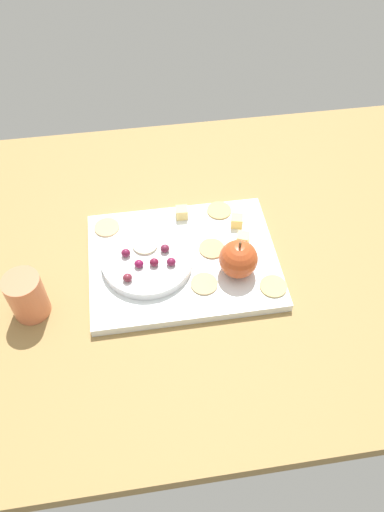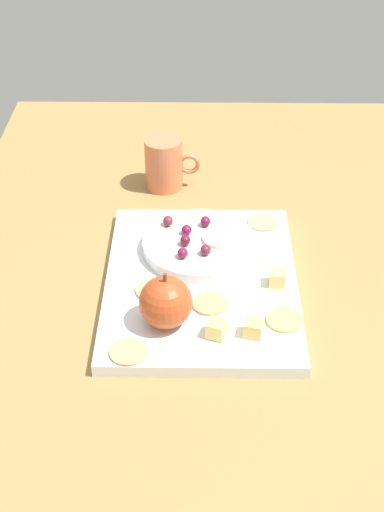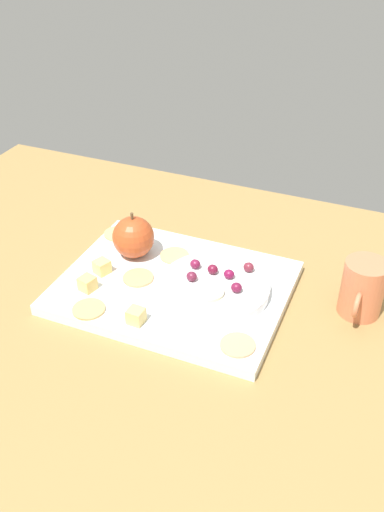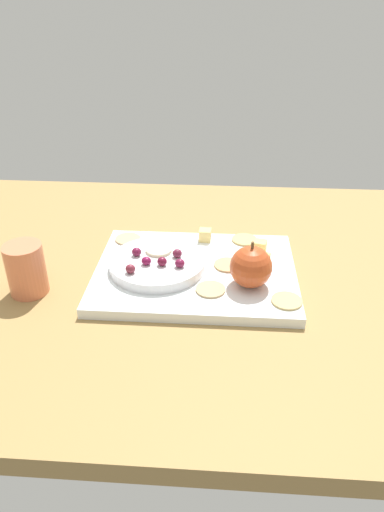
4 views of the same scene
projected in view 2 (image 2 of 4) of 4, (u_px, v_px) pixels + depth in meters
table at (218, 293)px, 114.02cm from camera, size 128.35×87.54×3.40cm
platter at (201, 283)px, 111.67cm from camera, size 37.45×28.70×1.93cm
serving_dish at (200, 245)px, 116.24cm from camera, size 18.01×18.01×1.91cm
apple_whole at (166, 302)px, 100.90cm from camera, size 7.47×7.47×7.47cm
apple_stem at (165, 277)px, 98.30cm from camera, size 0.50×0.50×1.20cm
cheese_cube_0 at (216, 329)px, 100.28cm from camera, size 3.12×3.12×2.42cm
cheese_cube_1 at (253, 328)px, 100.39cm from camera, size 2.92×2.92×2.42cm
cheese_cube_2 at (277, 278)px, 109.22cm from camera, size 2.53×2.53×2.42cm
cracker_0 at (129, 352)px, 98.22cm from camera, size 5.24×5.24×0.40cm
cracker_1 at (210, 304)px, 106.10cm from camera, size 5.24×5.24×0.40cm
cracker_2 at (284, 320)px, 103.27cm from camera, size 5.24×5.24×0.40cm
cracker_3 at (263, 222)px, 122.69cm from camera, size 5.24×5.24×0.40cm
cracker_4 at (153, 290)px, 108.57cm from camera, size 5.24×5.24×0.40cm
grape_0 at (205, 221)px, 118.35cm from camera, size 1.78×1.60×1.69cm
grape_1 at (206, 250)px, 112.21cm from camera, size 1.78×1.60×1.66cm
grape_2 at (186, 230)px, 116.57cm from camera, size 1.78×1.60×1.55cm
grape_3 at (185, 240)px, 114.20cm from camera, size 1.78×1.60×1.69cm
grape_4 at (168, 221)px, 118.47cm from camera, size 1.78×1.60×1.67cm
grape_5 at (183, 253)px, 111.61cm from camera, size 1.78×1.60×1.62cm
apple_slice_0 at (217, 239)px, 115.51cm from camera, size 5.01×5.01×0.60cm
cup at (164, 163)px, 133.12cm from camera, size 6.81×10.02×9.48cm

